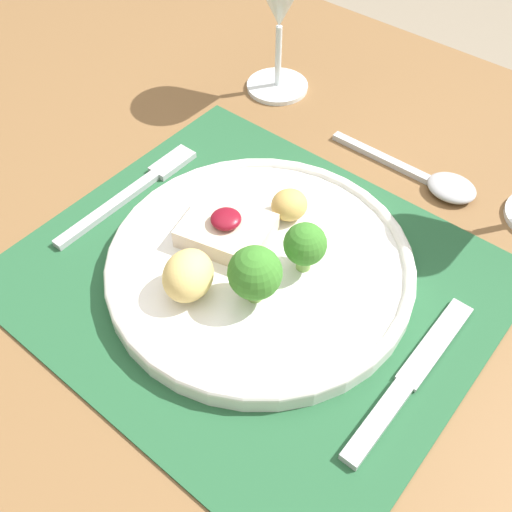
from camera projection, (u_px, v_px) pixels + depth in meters
name	position (u px, v px, depth m)	size (l,w,h in m)	color
dining_table	(254.00, 330.00, 0.64)	(1.59, 1.00, 0.77)	brown
placemat	(254.00, 279.00, 0.57)	(0.43, 0.37, 0.00)	#235633
dinner_plate	(254.00, 260.00, 0.57)	(0.29, 0.29, 0.07)	white
fork	(138.00, 187.00, 0.65)	(0.02, 0.19, 0.01)	#B2B2B7
knife	(403.00, 387.00, 0.49)	(0.02, 0.19, 0.01)	#B2B2B7
spoon	(438.00, 182.00, 0.65)	(0.18, 0.05, 0.02)	#B2B2B7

